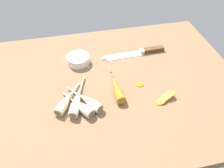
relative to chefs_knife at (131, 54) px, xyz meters
The scene contains 11 objects.
ground_plane 24.01cm from the chefs_knife, 128.42° to the right, with size 120.00×90.00×4.00cm, color brown.
chefs_knife is the anchor object (origin of this frame).
whole_carrot 27.98cm from the chefs_knife, 118.82° to the right, with size 4.52×19.97×4.20cm.
parsnip_front 41.87cm from the chefs_knife, 138.14° to the right, with size 9.35×22.98×4.00cm.
parsnip_mid_left 39.27cm from the chefs_knife, 132.16° to the right, with size 13.66×17.07×4.00cm.
parsnip_mid_right 43.03cm from the chefs_knife, 133.65° to the right, with size 12.19×16.30×4.00cm.
parsnip_back 45.16cm from the chefs_knife, 142.59° to the right, with size 11.83×17.34×4.00cm.
carrot_slice_stack 33.61cm from the chefs_knife, 80.48° to the right, with size 9.08×5.38×3.33cm.
carrot_slice_stray_near 22.33cm from the chefs_knife, 95.68° to the right, with size 3.19×3.19×0.70cm.
prep_bowl 27.69cm from the chefs_knife, behind, with size 11.00×11.00×4.00cm.
mince_crumbs 15.55cm from the chefs_knife, 160.52° to the right, with size 22.97×7.51×0.86cm.
Camera 1 is at (-14.97, -71.08, 71.48)cm, focal length 35.89 mm.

